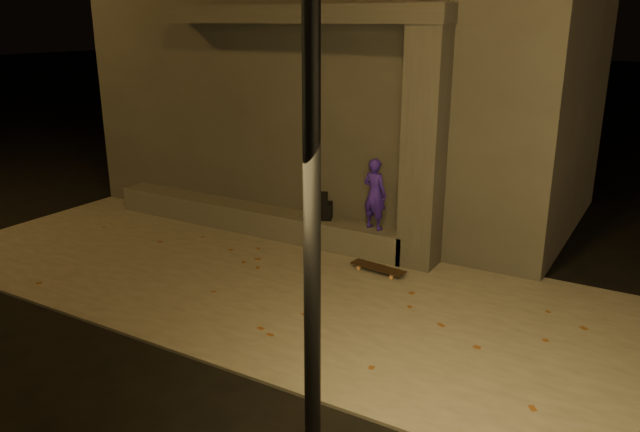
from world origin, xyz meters
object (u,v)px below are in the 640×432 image
Objects in this scene: backpack at (321,209)px; skateboard at (378,268)px; skateboarder at (375,194)px; column at (424,151)px.

backpack reaches higher than skateboard.
skateboarder reaches higher than backpack.
column is at bearing 65.68° from skateboard.
backpack is at bearing 161.55° from skateboard.
skateboard is (1.38, -0.65, -0.54)m from backpack.
column is 1.11m from skateboarder.
backpack is 1.62m from skateboard.
backpack is at bearing 180.00° from column.
backpack is at bearing 11.21° from skateboarder.
column is 2.13m from backpack.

